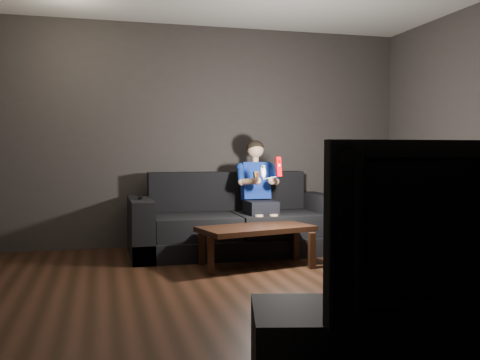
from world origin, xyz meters
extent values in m
plane|color=black|center=(0.00, 0.00, 0.00)|extent=(5.00, 5.00, 0.00)
cube|color=#37322F|center=(0.00, 2.50, 1.35)|extent=(5.00, 0.04, 2.70)
cube|color=black|center=(0.17, 1.85, 0.10)|extent=(2.37, 1.02, 0.20)
cube|color=black|center=(-0.31, 1.74, 0.33)|extent=(0.93, 0.72, 0.25)
cube|color=black|center=(0.64, 1.74, 0.33)|extent=(0.93, 0.72, 0.25)
cube|color=black|center=(0.17, 2.24, 0.68)|extent=(1.89, 0.24, 0.46)
cube|color=black|center=(-0.90, 1.85, 0.32)|extent=(0.24, 1.02, 0.65)
cube|color=black|center=(1.23, 1.85, 0.32)|extent=(0.24, 1.02, 0.65)
cube|color=black|center=(0.43, 1.72, 0.53)|extent=(0.32, 0.41, 0.15)
cube|color=navy|center=(0.43, 1.93, 0.81)|extent=(0.32, 0.23, 0.45)
cube|color=#F9A323|center=(0.43, 1.84, 0.88)|extent=(0.10, 0.10, 0.11)
cube|color=#B03415|center=(0.43, 1.84, 0.88)|extent=(0.06, 0.06, 0.07)
cylinder|color=#E4AE84|center=(0.43, 1.93, 1.06)|extent=(0.07, 0.07, 0.06)
sphere|color=#E4AE84|center=(0.43, 1.93, 1.18)|extent=(0.19, 0.19, 0.19)
ellipsoid|color=black|center=(0.43, 1.94, 1.20)|extent=(0.20, 0.20, 0.17)
cylinder|color=navy|center=(0.24, 1.86, 0.89)|extent=(0.09, 0.24, 0.20)
cylinder|color=navy|center=(0.63, 1.86, 0.89)|extent=(0.09, 0.24, 0.20)
cylinder|color=#E4AE84|center=(0.30, 1.69, 0.85)|extent=(0.15, 0.25, 0.11)
cylinder|color=#E4AE84|center=(0.58, 1.69, 0.85)|extent=(0.15, 0.25, 0.11)
sphere|color=#E4AE84|center=(0.35, 1.59, 0.84)|extent=(0.09, 0.09, 0.09)
sphere|color=#E4AE84|center=(0.53, 1.59, 0.84)|extent=(0.09, 0.09, 0.09)
cylinder|color=#E4AE84|center=(0.35, 1.50, 0.29)|extent=(0.10, 0.10, 0.36)
cylinder|color=#E4AE84|center=(0.52, 1.50, 0.29)|extent=(0.10, 0.10, 0.36)
cube|color=#CE0208|center=(0.53, 1.36, 0.99)|extent=(0.06, 0.08, 0.22)
cube|color=#6E0900|center=(0.53, 1.34, 1.06)|extent=(0.03, 0.01, 0.03)
cylinder|color=white|center=(0.53, 1.34, 0.98)|extent=(0.02, 0.01, 0.02)
ellipsoid|color=white|center=(0.35, 1.36, 0.95)|extent=(0.06, 0.09, 0.15)
cylinder|color=black|center=(0.35, 1.33, 1.00)|extent=(0.03, 0.01, 0.03)
cube|color=black|center=(-0.90, 1.79, 0.66)|extent=(0.06, 0.16, 0.03)
cube|color=black|center=(-0.90, 1.84, 0.68)|extent=(0.02, 0.02, 0.00)
cube|color=black|center=(0.19, 1.07, 0.38)|extent=(1.22, 0.81, 0.05)
cube|color=black|center=(-0.32, 0.84, 0.18)|extent=(0.06, 0.06, 0.36)
cube|color=black|center=(0.70, 0.84, 0.18)|extent=(0.06, 0.06, 0.36)
cube|color=black|center=(-0.32, 1.30, 0.18)|extent=(0.06, 0.06, 0.36)
cube|color=black|center=(0.70, 1.30, 0.18)|extent=(0.06, 0.06, 0.36)
imported|color=black|center=(0.00, -2.27, 0.88)|extent=(1.13, 0.20, 0.65)
camera|label=1|loc=(-1.31, -4.04, 1.16)|focal=40.00mm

